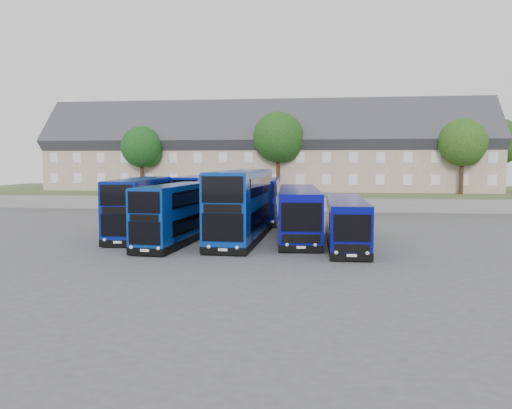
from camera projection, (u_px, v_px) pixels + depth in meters
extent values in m
plane|color=#4C4B51|center=(215.00, 247.00, 32.46)|extent=(120.00, 120.00, 0.00)
cube|color=slate|center=(259.00, 204.00, 56.11)|extent=(70.00, 0.40, 1.50)
cube|color=#495B33|center=(268.00, 196.00, 65.97)|extent=(80.00, 20.00, 2.00)
cube|color=tan|center=(81.00, 166.00, 64.67)|extent=(6.00, 8.00, 6.00)
cube|color=#333338|center=(81.00, 142.00, 64.41)|extent=(6.00, 10.40, 10.40)
cube|color=brown|center=(91.00, 112.00, 63.88)|extent=(0.60, 0.90, 1.40)
cube|color=tan|center=(126.00, 166.00, 63.92)|extent=(6.00, 8.00, 6.00)
cube|color=#333338|center=(125.00, 142.00, 63.66)|extent=(6.00, 10.40, 10.40)
cube|color=brown|center=(136.00, 112.00, 63.13)|extent=(0.60, 0.90, 1.40)
cube|color=tan|center=(171.00, 166.00, 63.17)|extent=(6.00, 8.00, 6.00)
cube|color=#333338|center=(171.00, 142.00, 62.91)|extent=(6.00, 10.40, 10.40)
cube|color=brown|center=(182.00, 111.00, 62.39)|extent=(0.60, 0.90, 1.40)
cube|color=tan|center=(217.00, 166.00, 62.42)|extent=(6.00, 8.00, 6.00)
cube|color=#333338|center=(217.00, 142.00, 62.16)|extent=(6.00, 10.40, 10.40)
cube|color=brown|center=(229.00, 110.00, 61.64)|extent=(0.60, 0.90, 1.40)
cube|color=tan|center=(265.00, 166.00, 61.67)|extent=(6.00, 8.00, 6.00)
cube|color=#333338|center=(265.00, 141.00, 61.41)|extent=(6.00, 10.40, 10.40)
cube|color=brown|center=(277.00, 110.00, 60.89)|extent=(0.60, 0.90, 1.40)
cube|color=tan|center=(314.00, 166.00, 60.92)|extent=(6.00, 8.00, 6.00)
cube|color=#333338|center=(314.00, 141.00, 60.66)|extent=(6.00, 10.40, 10.40)
cube|color=brown|center=(327.00, 109.00, 60.14)|extent=(0.60, 0.90, 1.40)
cube|color=tan|center=(364.00, 166.00, 60.17)|extent=(6.00, 8.00, 6.00)
cube|color=#333338|center=(364.00, 141.00, 59.91)|extent=(6.00, 10.40, 10.40)
cube|color=brown|center=(378.00, 108.00, 59.39)|extent=(0.60, 0.90, 1.40)
cube|color=tan|center=(415.00, 166.00, 59.42)|extent=(6.00, 8.00, 6.00)
cube|color=#333338|center=(416.00, 141.00, 59.16)|extent=(6.00, 10.40, 10.40)
cube|color=brown|center=(430.00, 108.00, 58.64)|extent=(0.60, 0.90, 1.40)
cube|color=tan|center=(467.00, 166.00, 58.67)|extent=(6.00, 8.00, 6.00)
cube|color=#333338|center=(468.00, 140.00, 58.41)|extent=(6.00, 10.40, 10.40)
cube|color=brown|center=(483.00, 107.00, 57.89)|extent=(0.60, 0.90, 1.40)
cube|color=navy|center=(140.00, 205.00, 37.11)|extent=(3.23, 10.77, 3.90)
cube|color=black|center=(141.00, 232.00, 37.28)|extent=(3.28, 10.82, 0.45)
cube|color=black|center=(117.00, 225.00, 31.87)|extent=(2.11, 0.22, 1.45)
cube|color=black|center=(116.00, 195.00, 31.70)|extent=(2.11, 0.22, 1.35)
cylinder|color=black|center=(113.00, 235.00, 34.22)|extent=(0.38, 1.02, 1.00)
cube|color=navy|center=(176.00, 212.00, 33.74)|extent=(3.09, 10.09, 3.63)
cube|color=black|center=(176.00, 239.00, 33.90)|extent=(3.13, 10.14, 0.45)
cube|color=black|center=(144.00, 233.00, 28.94)|extent=(1.96, 0.22, 1.36)
cube|color=black|center=(144.00, 202.00, 28.78)|extent=(1.96, 0.22, 1.26)
cylinder|color=black|center=(145.00, 242.00, 31.39)|extent=(0.38, 1.02, 1.00)
cube|color=#082F95|center=(242.00, 203.00, 35.08)|extent=(3.13, 12.28, 4.53)
cube|color=black|center=(242.00, 236.00, 35.28)|extent=(3.18, 12.32, 0.45)
cube|color=black|center=(223.00, 227.00, 29.12)|extent=(2.47, 0.13, 1.66)
cube|color=black|center=(222.00, 190.00, 28.93)|extent=(2.47, 0.13, 1.55)
cylinder|color=black|center=(211.00, 241.00, 31.62)|extent=(0.33, 1.01, 1.00)
cube|color=#08189C|center=(199.00, 196.00, 47.59)|extent=(2.46, 10.39, 3.80)
cube|color=black|center=(199.00, 216.00, 47.76)|extent=(2.50, 10.43, 0.45)
cube|color=black|center=(185.00, 210.00, 42.50)|extent=(2.06, 0.08, 1.41)
cube|color=black|center=(184.00, 187.00, 42.34)|extent=(2.06, 0.08, 1.32)
cylinder|color=black|center=(180.00, 218.00, 44.91)|extent=(0.31, 1.00, 1.00)
cube|color=#070D82|center=(266.00, 198.00, 46.24)|extent=(2.71, 9.85, 3.55)
cube|color=black|center=(266.00, 218.00, 46.40)|extent=(2.76, 9.89, 0.45)
cube|color=black|center=(263.00, 212.00, 41.43)|extent=(1.92, 0.16, 1.33)
cube|color=black|center=(263.00, 191.00, 41.28)|extent=(1.92, 0.16, 1.24)
cylinder|color=black|center=(253.00, 219.00, 43.80)|extent=(0.35, 1.01, 1.00)
cube|color=#070884|center=(298.00, 211.00, 36.44)|extent=(3.58, 13.21, 3.24)
cube|color=black|center=(298.00, 233.00, 36.59)|extent=(3.63, 13.25, 0.45)
cube|color=black|center=(301.00, 217.00, 29.90)|extent=(2.42, 0.22, 1.74)
cylinder|color=black|center=(281.00, 240.00, 32.34)|extent=(0.37, 1.02, 1.00)
cube|color=#06097B|center=(346.00, 220.00, 32.94)|extent=(2.43, 11.27, 2.74)
cube|color=black|center=(346.00, 241.00, 33.07)|extent=(2.47, 11.31, 0.45)
cube|color=black|center=(352.00, 228.00, 27.33)|extent=(2.04, 0.08, 1.50)
cylinder|color=black|center=(332.00, 246.00, 29.78)|extent=(0.31, 1.00, 1.00)
cylinder|color=#382314|center=(142.00, 176.00, 58.57)|extent=(0.44, 0.44, 3.75)
sphere|color=#0F3713|center=(141.00, 147.00, 58.28)|extent=(4.80, 4.80, 4.80)
sphere|color=#0F3713|center=(148.00, 153.00, 58.67)|extent=(3.30, 3.30, 3.30)
cylinder|color=#382314|center=(278.00, 173.00, 57.04)|extent=(0.44, 0.44, 4.50)
sphere|color=#18360E|center=(278.00, 137.00, 56.69)|extent=(5.76, 5.76, 5.76)
sphere|color=#18360E|center=(284.00, 145.00, 57.08)|extent=(3.96, 3.96, 3.96)
cylinder|color=#382314|center=(461.00, 176.00, 54.07)|extent=(0.44, 0.44, 4.00)
sphere|color=#153E11|center=(463.00, 142.00, 53.75)|extent=(5.12, 5.12, 5.12)
sphere|color=#153E11|center=(467.00, 150.00, 54.14)|extent=(3.52, 3.52, 3.52)
cylinder|color=#382314|center=(497.00, 173.00, 60.23)|extent=(0.44, 0.44, 4.25)
sphere|color=#18340E|center=(498.00, 141.00, 59.89)|extent=(5.44, 5.44, 5.44)
sphere|color=#18340E|center=(502.00, 148.00, 60.29)|extent=(3.74, 3.74, 3.74)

